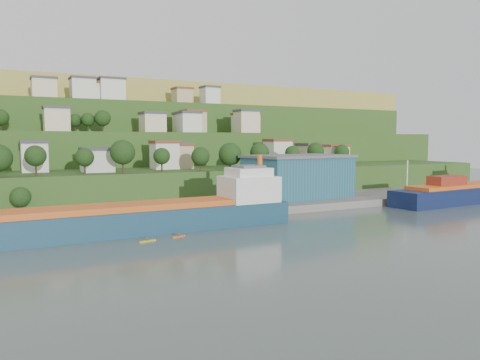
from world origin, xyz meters
TOP-DOWN VIEW (x-y plane):
  - ground at (0.00, 0.00)m, footprint 500.00×500.00m
  - quay at (20.00, 28.00)m, footprint 220.00×26.00m
  - hillside at (0.02, 168.71)m, footprint 360.00×210.72m
  - cargo_ship_near at (-13.92, 9.12)m, footprint 69.07×12.29m
  - cargo_ship_far at (91.67, 10.04)m, footprint 62.87×14.39m
  - warehouse at (38.91, 30.52)m, footprint 32.82×22.14m
  - kayak_orange at (-9.96, 0.82)m, footprint 3.07×1.42m
  - kayak_yellow at (-16.65, -0.55)m, footprint 3.44×1.28m

SIDE VIEW (x-z plane):
  - ground at x=0.00m, z-range 0.00..0.00m
  - quay at x=20.00m, z-range -2.00..2.00m
  - hillside at x=0.02m, z-range -47.92..48.08m
  - kayak_orange at x=-9.96m, z-range -0.16..0.61m
  - kayak_yellow at x=-16.65m, z-range -0.17..0.67m
  - cargo_ship_far at x=91.67m, z-range -5.79..11.14m
  - cargo_ship_near at x=-13.92m, z-range -6.03..11.68m
  - warehouse at x=38.91m, z-range 2.03..14.83m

